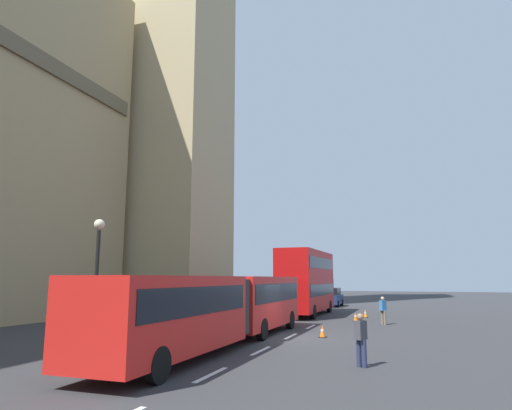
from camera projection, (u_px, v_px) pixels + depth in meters
ground_plane at (288, 338)px, 21.06m from camera, size 160.00×160.00×0.00m
lane_centre_marking at (239, 361)px, 15.17m from camera, size 25.20×0.16×0.01m
articulated_bus at (222, 304)px, 18.92m from camera, size 16.99×2.54×2.90m
double_decker_bus at (307, 280)px, 34.43m from camera, size 10.07×2.54×4.90m
sedan_lead at (331, 297)px, 44.70m from camera, size 4.40×1.86×1.85m
traffic_cone_west at (322, 331)px, 21.27m from camera, size 0.36×0.36×0.58m
traffic_cone_middle at (356, 317)px, 29.27m from camera, size 0.36×0.36×0.58m
traffic_cone_east at (365, 313)px, 32.01m from camera, size 0.36×0.36×0.58m
street_lamp at (97, 272)px, 18.16m from camera, size 0.44×0.44×5.27m
pedestrian_near_cones at (361, 338)px, 14.26m from camera, size 0.47×0.39×1.69m
pedestrian_by_kerb at (383, 310)px, 27.10m from camera, size 0.46×0.43×1.69m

